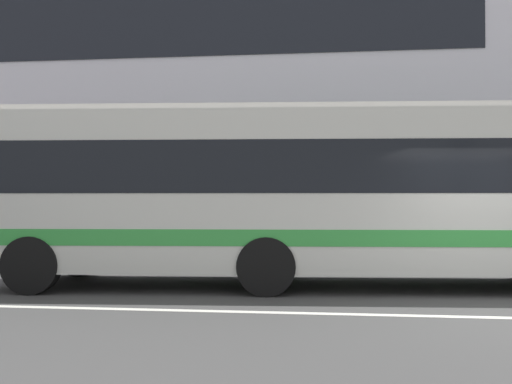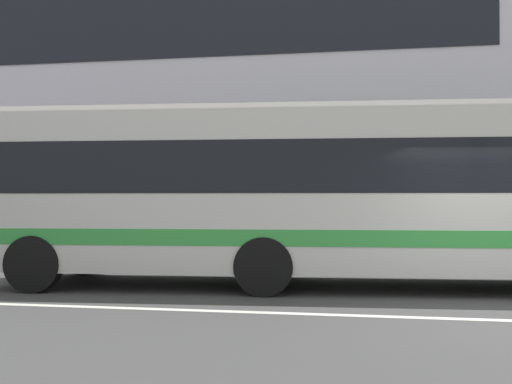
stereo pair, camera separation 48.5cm
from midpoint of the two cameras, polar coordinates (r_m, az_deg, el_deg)
name	(u,v)px [view 2 (the right image)]	position (r m, az deg, el deg)	size (l,w,h in m)	color
hedge_row_far	(384,248)	(14.57, 13.92, -5.63)	(12.77, 1.10, 0.79)	#235D25
apartment_block_left	(230,78)	(22.38, -2.09, 11.63)	(19.51, 8.43, 12.89)	silver
transit_bus	(306,190)	(10.55, 6.45, 0.25)	(11.68, 3.26, 3.30)	silver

